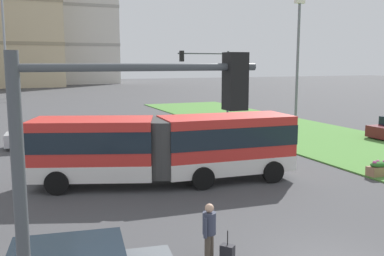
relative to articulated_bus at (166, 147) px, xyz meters
The scene contains 8 objects.
articulated_bus is the anchor object (origin of this frame).
car_silver_hatch 11.95m from the articulated_bus, 113.49° to the left, with size 4.54×2.33×1.58m.
pedestrian_crossing 8.38m from the articulated_bus, 101.00° to the right, with size 0.47×0.41×1.74m.
rolling_suitcase 8.58m from the articulated_bus, 97.76° to the right, with size 0.42×0.43×0.97m.
flower_planter_2 10.21m from the articulated_bus, 17.04° to the right, with size 1.10×0.56×0.74m.
traffic_light_near_left 14.01m from the articulated_bus, 111.86° to the right, with size 3.25×0.28×5.58m.
traffic_light_far_right 14.77m from the articulated_bus, 56.85° to the left, with size 4.23×0.28×6.28m.
streetlight_median 13.70m from the articulated_bus, 28.88° to the left, with size 0.70×0.28×9.48m.
Camera 1 is at (-7.49, -8.38, 5.45)m, focal length 40.56 mm.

